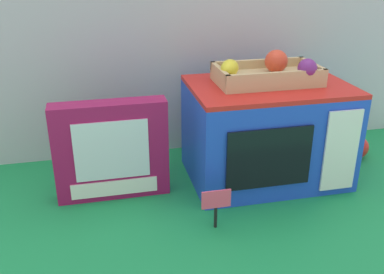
{
  "coord_description": "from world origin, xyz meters",
  "views": [
    {
      "loc": [
        -0.26,
        -1.06,
        0.61
      ],
      "look_at": [
        -0.03,
        -0.01,
        0.14
      ],
      "focal_mm": 40.99,
      "sensor_mm": 36.0,
      "label": 1
    }
  ],
  "objects_px": {
    "price_sign": "(216,203)",
    "loose_toy_apple": "(357,147)",
    "food_groups_crate": "(268,73)",
    "toy_microwave": "(267,132)",
    "cookie_set_box": "(111,151)"
  },
  "relations": [
    {
      "from": "toy_microwave",
      "to": "loose_toy_apple",
      "type": "height_order",
      "value": "toy_microwave"
    },
    {
      "from": "cookie_set_box",
      "to": "loose_toy_apple",
      "type": "relative_size",
      "value": 4.11
    },
    {
      "from": "toy_microwave",
      "to": "cookie_set_box",
      "type": "distance_m",
      "value": 0.43
    },
    {
      "from": "food_groups_crate",
      "to": "toy_microwave",
      "type": "bearing_deg",
      "value": -80.26
    },
    {
      "from": "price_sign",
      "to": "loose_toy_apple",
      "type": "height_order",
      "value": "price_sign"
    },
    {
      "from": "toy_microwave",
      "to": "food_groups_crate",
      "type": "height_order",
      "value": "food_groups_crate"
    },
    {
      "from": "food_groups_crate",
      "to": "loose_toy_apple",
      "type": "bearing_deg",
      "value": 6.06
    },
    {
      "from": "food_groups_crate",
      "to": "price_sign",
      "type": "relative_size",
      "value": 2.81
    },
    {
      "from": "price_sign",
      "to": "food_groups_crate",
      "type": "bearing_deg",
      "value": 48.71
    },
    {
      "from": "loose_toy_apple",
      "to": "food_groups_crate",
      "type": "bearing_deg",
      "value": -173.94
    },
    {
      "from": "food_groups_crate",
      "to": "loose_toy_apple",
      "type": "relative_size",
      "value": 3.96
    },
    {
      "from": "food_groups_crate",
      "to": "price_sign",
      "type": "distance_m",
      "value": 0.39
    },
    {
      "from": "cookie_set_box",
      "to": "price_sign",
      "type": "height_order",
      "value": "cookie_set_box"
    },
    {
      "from": "toy_microwave",
      "to": "food_groups_crate",
      "type": "bearing_deg",
      "value": 99.74
    },
    {
      "from": "toy_microwave",
      "to": "food_groups_crate",
      "type": "relative_size",
      "value": 1.52
    }
  ]
}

